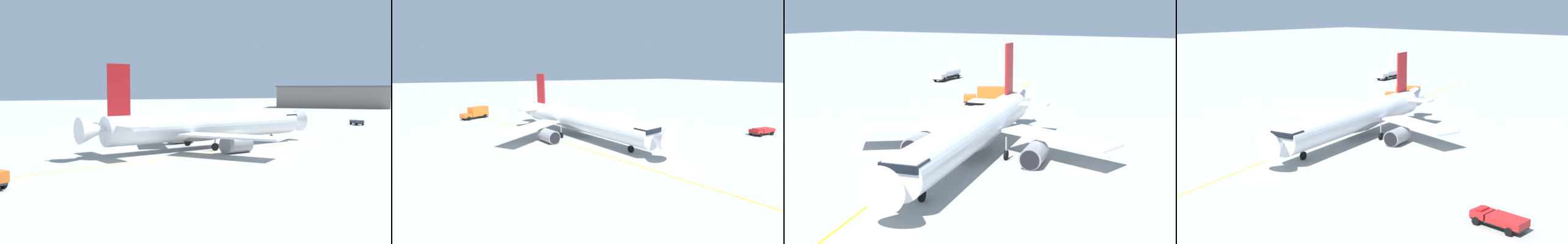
{
  "view_description": "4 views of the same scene",
  "coord_description": "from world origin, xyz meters",
  "views": [
    {
      "loc": [
        -33.57,
        -61.39,
        8.8
      ],
      "look_at": [
        -5.97,
        0.66,
        3.85
      ],
      "focal_mm": 42.17,
      "sensor_mm": 36.0,
      "label": 1
    },
    {
      "loc": [
        41.27,
        -21.53,
        12.65
      ],
      "look_at": [
        -5.5,
        2.6,
        2.46
      ],
      "focal_mm": 24.28,
      "sensor_mm": 36.0,
      "label": 2
    },
    {
      "loc": [
        42.29,
        28.5,
        15.98
      ],
      "look_at": [
        -4.59,
        0.75,
        4.32
      ],
      "focal_mm": 47.25,
      "sensor_mm": 36.0,
      "label": 3
    },
    {
      "loc": [
        53.91,
        56.59,
        19.99
      ],
      "look_at": [
        -7.32,
        0.4,
        2.17
      ],
      "focal_mm": 50.58,
      "sensor_mm": 36.0,
      "label": 4
    }
  ],
  "objects": [
    {
      "name": "taxiway_centreline",
      "position": [
        -2.55,
        -4.52,
        0.0
      ],
      "size": [
        130.05,
        36.81,
        0.01
      ],
      "rotation": [
        0.0,
        0.0,
        0.27
      ],
      "color": "yellow",
      "rests_on": "ground_plane"
    },
    {
      "name": "fuel_tanker_truck",
      "position": [
        -59.93,
        -41.01,
        1.59
      ],
      "size": [
        9.96,
        3.37,
        2.87
      ],
      "rotation": [
        0.0,
        0.0,
        0.07
      ],
      "color": "#232326",
      "rests_on": "ground_plane"
    },
    {
      "name": "catering_truck_truck",
      "position": [
        -35.39,
        -16.02,
        1.66
      ],
      "size": [
        5.63,
        7.41,
        3.1
      ],
      "rotation": [
        0.0,
        0.0,
        5.23
      ],
      "color": "#232326",
      "rests_on": "ground_plane"
    },
    {
      "name": "airliner_main",
      "position": [
        -4.34,
        0.05,
        3.06
      ],
      "size": [
        40.07,
        31.03,
        12.06
      ],
      "rotation": [
        0.0,
        0.0,
        0.21
      ],
      "color": "white",
      "rests_on": "ground_plane"
    },
    {
      "name": "ground_plane",
      "position": [
        0.0,
        0.0,
        0.0
      ],
      "size": [
        600.0,
        600.0,
        0.0
      ],
      "primitive_type": "plane",
      "color": "#9E9E99"
    }
  ]
}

